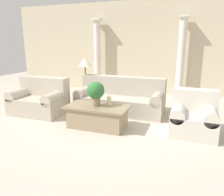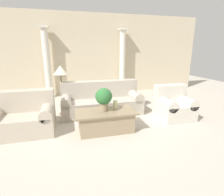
# 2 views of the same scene
# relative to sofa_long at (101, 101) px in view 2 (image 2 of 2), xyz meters

# --- Properties ---
(ground_plane) EXTENTS (16.00, 16.00, 0.00)m
(ground_plane) POSITION_rel_sofa_long_xyz_m (-0.14, -0.68, -0.36)
(ground_plane) COLOR #BCB2A3
(wall_back) EXTENTS (10.00, 0.06, 3.20)m
(wall_back) POSITION_rel_sofa_long_xyz_m (-0.14, 2.51, 1.24)
(wall_back) COLOR beige
(wall_back) RESTS_ON ground_plane
(sofa_long) EXTENTS (2.26, 0.89, 0.91)m
(sofa_long) POSITION_rel_sofa_long_xyz_m (0.00, 0.00, 0.00)
(sofa_long) COLOR #ADA393
(sofa_long) RESTS_ON ground_plane
(loveseat) EXTENTS (1.34, 0.89, 0.91)m
(loveseat) POSITION_rel_sofa_long_xyz_m (-1.93, -0.79, 0.01)
(loveseat) COLOR #BAAD99
(loveseat) RESTS_ON ground_plane
(coffee_table) EXTENTS (1.35, 0.70, 0.47)m
(coffee_table) POSITION_rel_sofa_long_xyz_m (-0.13, -1.20, -0.12)
(coffee_table) COLOR #998466
(coffee_table) RESTS_ON ground_plane
(potted_plant) EXTENTS (0.37, 0.37, 0.52)m
(potted_plant) POSITION_rel_sofa_long_xyz_m (-0.17, -1.19, 0.43)
(potted_plant) COLOR #937F60
(potted_plant) RESTS_ON coffee_table
(pillar_candle) EXTENTS (0.09, 0.09, 0.21)m
(pillar_candle) POSITION_rel_sofa_long_xyz_m (0.11, -1.13, 0.22)
(pillar_candle) COLOR beige
(pillar_candle) RESTS_ON coffee_table
(floor_lamp) EXTENTS (0.38, 0.38, 1.39)m
(floor_lamp) POSITION_rel_sofa_long_xyz_m (-1.08, 0.16, 0.83)
(floor_lamp) COLOR brown
(floor_lamp) RESTS_ON ground_plane
(column_left) EXTENTS (0.33, 0.33, 2.61)m
(column_left) POSITION_rel_sofa_long_xyz_m (-1.61, 2.22, 0.98)
(column_left) COLOR silver
(column_left) RESTS_ON ground_plane
(column_right) EXTENTS (0.33, 0.33, 2.61)m
(column_right) POSITION_rel_sofa_long_xyz_m (1.34, 2.22, 0.98)
(column_right) COLOR silver
(column_right) RESTS_ON ground_plane
(armchair) EXTENTS (0.87, 0.81, 0.88)m
(armchair) POSITION_rel_sofa_long_xyz_m (1.81, -0.88, 0.00)
(armchair) COLOR beige
(armchair) RESTS_ON ground_plane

